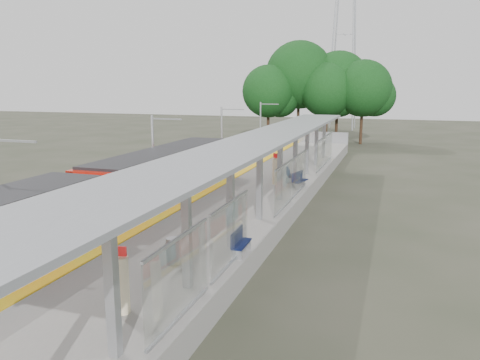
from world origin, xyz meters
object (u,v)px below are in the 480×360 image
train (88,207)px  info_pillar_near (121,284)px  bench_mid (289,174)px  bench_far (299,179)px  info_pillar_far (276,171)px  litter_bin (173,251)px  bench_near (239,242)px

train → info_pillar_near: train is taller
info_pillar_near → train: bearing=122.7°
info_pillar_near → bench_mid: bearing=79.2°
train → bench_mid: size_ratio=19.98×
bench_far → info_pillar_far: size_ratio=0.77×
bench_mid → litter_bin: size_ratio=1.45×
bench_near → info_pillar_near: info_pillar_near is taller
train → bench_mid: 14.37m
bench_near → info_pillar_far: (-1.84, 12.73, 0.36)m
bench_far → info_pillar_far: info_pillar_far is taller
train → bench_near: (7.12, -0.73, -0.55)m
bench_mid → info_pillar_far: (-0.65, -1.07, 0.38)m
train → info_pillar_near: size_ratio=14.36×
bench_mid → info_pillar_near: size_ratio=0.72×
info_pillar_near → litter_bin: bearing=85.0°
litter_bin → bench_near: bearing=40.6°
bench_mid → info_pillar_near: info_pillar_near is taller
bench_far → bench_mid: bearing=133.4°
train → litter_bin: train is taller
bench_near → bench_far: bench_far is taller
litter_bin → bench_far: bearing=83.0°
train → bench_far: size_ratio=18.12×
train → bench_near: bearing=-5.8°
bench_far → litter_bin: bearing=-83.1°
train → info_pillar_far: 13.12m
info_pillar_far → bench_near: bearing=-59.0°
bench_near → info_pillar_near: 5.58m
bench_near → bench_far: 12.11m
bench_mid → train: bearing=-134.1°
info_pillar_near → info_pillar_far: info_pillar_far is taller
train → bench_near: size_ratio=19.76×
litter_bin → info_pillar_near: bearing=-85.5°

